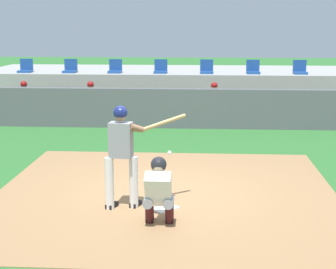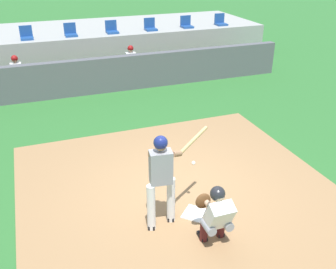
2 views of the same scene
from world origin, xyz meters
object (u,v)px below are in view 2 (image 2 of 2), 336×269
object	(u,v)px
batter_at_plate	(162,176)
stadium_seat_6	(186,24)
stadium_seat_3	(71,32)
stadium_seat_4	(112,29)
home_plate	(196,214)
stadium_seat_2	(27,35)
catcher_crouched	(216,213)
dugout_player_1	(17,74)
stadium_seat_5	(150,27)
dugout_player_2	(132,63)
stadium_seat_7	(220,22)

from	to	relation	value
batter_at_plate	stadium_seat_6	xyz separation A→B (m)	(4.73, 10.21, 0.50)
stadium_seat_3	stadium_seat_6	world-z (taller)	same
stadium_seat_4	batter_at_plate	bearing A→B (deg)	-98.27
home_plate	stadium_seat_2	xyz separation A→B (m)	(-2.44, 10.18, 1.51)
catcher_crouched	stadium_seat_6	world-z (taller)	stadium_seat_6
batter_at_plate	dugout_player_1	size ratio (longest dim) A/B	1.39
home_plate	stadium_seat_6	bearing A→B (deg)	68.24
home_plate	stadium_seat_5	world-z (taller)	stadium_seat_5
home_plate	batter_at_plate	distance (m)	1.22
dugout_player_1	stadium_seat_4	distance (m)	4.36
dugout_player_2	dugout_player_1	bearing A→B (deg)	180.00
dugout_player_1	stadium_seat_4	size ratio (longest dim) A/B	2.71
batter_at_plate	catcher_crouched	distance (m)	1.09
batter_at_plate	home_plate	bearing A→B (deg)	2.38
catcher_crouched	dugout_player_1	distance (m)	9.40
batter_at_plate	stadium_seat_7	distance (m)	12.04
dugout_player_1	stadium_seat_2	size ratio (longest dim) A/B	2.71
home_plate	dugout_player_2	size ratio (longest dim) A/B	0.34
catcher_crouched	dugout_player_1	xyz separation A→B (m)	(-2.94, 8.93, 0.06)
stadium_seat_2	stadium_seat_5	xyz separation A→B (m)	(4.88, 0.00, 0.00)
dugout_player_2	stadium_seat_7	world-z (taller)	stadium_seat_7
stadium_seat_2	home_plate	bearing A→B (deg)	-76.53
stadium_seat_2	stadium_seat_3	distance (m)	1.62
catcher_crouched	stadium_seat_6	distance (m)	11.73
batter_at_plate	stadium_seat_5	distance (m)	10.68
stadium_seat_2	stadium_seat_6	xyz separation A→B (m)	(6.50, 0.00, 0.00)
dugout_player_1	batter_at_plate	bearing A→B (deg)	-74.48
dugout_player_1	stadium_seat_3	distance (m)	3.07
stadium_seat_2	stadium_seat_7	size ratio (longest dim) A/B	1.00
batter_at_plate	stadium_seat_6	distance (m)	11.26
dugout_player_2	stadium_seat_6	bearing A→B (deg)	34.02
catcher_crouched	stadium_seat_4	xyz separation A→B (m)	(0.82, 10.96, 0.93)
home_plate	batter_at_plate	size ratio (longest dim) A/B	0.24
catcher_crouched	stadium_seat_4	size ratio (longest dim) A/B	3.20
stadium_seat_2	stadium_seat_7	bearing A→B (deg)	0.00
dugout_player_2	catcher_crouched	bearing A→B (deg)	-96.73
stadium_seat_7	stadium_seat_2	bearing A→B (deg)	180.00
dugout_player_1	home_plate	bearing A→B (deg)	-70.14
batter_at_plate	stadium_seat_3	size ratio (longest dim) A/B	3.76
stadium_seat_2	catcher_crouched	bearing A→B (deg)	-77.49
stadium_seat_5	stadium_seat_3	bearing A→B (deg)	180.00
stadium_seat_5	home_plate	bearing A→B (deg)	-103.47
home_plate	catcher_crouched	world-z (taller)	catcher_crouched
stadium_seat_6	dugout_player_1	bearing A→B (deg)	-163.80
home_plate	dugout_player_2	xyz separation A→B (m)	(1.05, 8.14, 0.65)
stadium_seat_3	stadium_seat_6	xyz separation A→B (m)	(4.88, 0.00, 0.00)
stadium_seat_3	stadium_seat_5	world-z (taller)	same
batter_at_plate	dugout_player_1	world-z (taller)	batter_at_plate
dugout_player_2	stadium_seat_4	xyz separation A→B (m)	(-0.24, 2.03, 0.86)
catcher_crouched	stadium_seat_5	size ratio (longest dim) A/B	3.20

